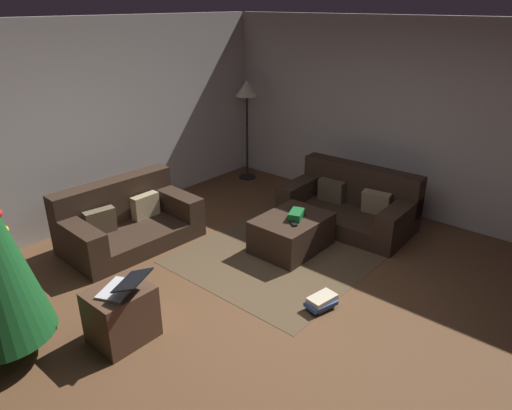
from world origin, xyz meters
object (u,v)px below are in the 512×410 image
Objects in this scene: couch_right at (351,204)px; tv_remote at (293,223)px; couch_left at (126,221)px; side_table at (121,315)px; corner_lamp at (247,96)px; gift_box at (296,215)px; book_stack at (322,302)px; ottoman at (292,233)px; laptop at (123,286)px.

couch_right is 1.24m from tv_remote.
couch_left is 1.88m from side_table.
tv_remote is 2.88m from corner_lamp.
couch_right is 1.10m from gift_box.
couch_right reaches higher than side_table.
couch_left is 10.15× the size of tv_remote.
gift_box is 1.26m from book_stack.
couch_right is at bearing -6.53° from gift_box.
ottoman is 1.24m from book_stack.
laptop is 4.34m from corner_lamp.
book_stack is at bearing -35.75° from side_table.
corner_lamp is (3.78, 1.97, 0.81)m from laptop.
couch_left is 2.92m from couch_right.
side_table reaches higher than book_stack.
gift_box is 1.60× the size of tv_remote.
book_stack is (1.49, -1.04, -0.49)m from laptop.
side_table reaches higher than ottoman.
book_stack is 4.00m from corner_lamp.
couch_left and couch_right have the same top height.
laptop is at bearing 145.16° from book_stack.
book_stack is (1.51, -1.09, -0.18)m from side_table.
laptop is 0.31× the size of corner_lamp.
corner_lamp is (2.29, 3.01, 1.30)m from book_stack.
side_table is at bearing 144.25° from book_stack.
tv_remote is at bearing -127.19° from corner_lamp.
gift_box is (1.20, -1.71, 0.18)m from couch_left.
laptop is (0.02, -0.05, 0.31)m from side_table.
couch_right reaches higher than book_stack.
side_table is (-3.39, 0.31, -0.02)m from couch_right.
corner_lamp is at bearing -168.78° from couch_left.
couch_right is at bearing 29.14° from tv_remote.
laptop is 1.41× the size of book_stack.
couch_left is 0.96× the size of couch_right.
laptop reaches higher than tv_remote.
ottoman is 0.26m from gift_box.
corner_lamp is (1.51, 2.06, 1.16)m from ottoman.
gift_box is at bearing 81.44° from couch_right.
couch_right is 1.11m from ottoman.
side_table is at bearing 175.35° from gift_box.
corner_lamp is (1.49, 2.11, 0.91)m from gift_box.
couch_right is 2.04m from book_stack.
tv_remote reaches higher than book_stack.
side_table is 1.49× the size of book_stack.
couch_left reaches higher than gift_box.
couch_left is at bearing 53.75° from side_table.
couch_left is at bearing 55.28° from laptop.
laptop is at bearing -65.28° from side_table.
gift_box is at bearing 54.47° from tv_remote.
corner_lamp is (3.80, 1.92, 1.12)m from side_table.
couch_right is at bearing -9.01° from ottoman.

